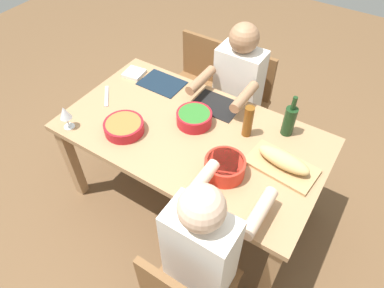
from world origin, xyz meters
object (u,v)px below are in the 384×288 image
Objects in this scene: chair_near_right at (196,79)px; napkin_stack at (134,73)px; wine_glass at (65,114)px; wine_bottle at (289,120)px; bread_loaf at (284,160)px; cutting_board at (282,166)px; serving_bowl_salad at (225,166)px; beer_bottle at (248,121)px; dining_table at (192,141)px; serving_bowl_fruit at (124,126)px; serving_bowl_greens at (194,117)px; chair_near_center at (244,98)px; diner_near_center at (236,88)px; diner_far_left at (205,246)px.

napkin_stack is at bearing 63.92° from chair_near_right.
wine_bottle is at bearing -149.49° from wine_glass.
bread_loaf is 1.34m from napkin_stack.
cutting_board is (-1.06, 0.76, 0.27)m from chair_near_right.
serving_bowl_salad is 0.73× the size of bread_loaf.
beer_bottle is at bearing 140.95° from chair_near_right.
dining_table is 5.85× the size of wine_bottle.
serving_bowl_fruit is 0.62m from napkin_stack.
serving_bowl_greens is 0.71m from napkin_stack.
bread_loaf is at bearing -161.71° from wine_glass.
cutting_board is at bearing -164.81° from serving_bowl_fruit.
wine_glass is at bearing 18.29° from bread_loaf.
cutting_board is at bearing -139.80° from serving_bowl_salad.
napkin_stack is at bearing -10.91° from bread_loaf.
chair_near_right is (0.47, 0.00, 0.00)m from chair_near_center.
chair_near_right is at bearing -116.08° from napkin_stack.
bread_loaf is (-0.97, -0.26, 0.02)m from serving_bowl_fruit.
serving_bowl_salad is at bearing 155.75° from napkin_stack.
diner_near_center is 1.23m from wine_glass.
cutting_board is (-0.60, 0.76, 0.27)m from chair_near_center.
chair_near_center reaches higher than serving_bowl_salad.
beer_bottle is at bearing -24.32° from bread_loaf.
diner_near_center reaches higher than cutting_board.
wine_bottle is at bearing -72.84° from cutting_board.
wine_glass is (0.66, 0.47, 0.07)m from serving_bowl_greens.
beer_bottle reaches higher than serving_bowl_greens.
serving_bowl_greens is at bearing -137.61° from serving_bowl_fruit.
serving_bowl_salad is at bearing 113.01° from diner_near_center.
chair_near_right is (0.47, -0.79, -0.17)m from dining_table.
dining_table is 7.32× the size of serving_bowl_greens.
chair_near_center reaches higher than napkin_stack.
beer_bottle is at bearing -164.78° from serving_bowl_greens.
chair_near_right is 2.93× the size of wine_bottle.
dining_table is at bearing 90.00° from chair_near_center.
chair_near_center is 1.00m from cutting_board.
serving_bowl_greens is at bearing -35.34° from serving_bowl_salad.
diner_near_center is 3.00× the size of cutting_board.
wine_bottle is at bearing -147.78° from dining_table.
beer_bottle is (0.17, -0.78, 0.15)m from diner_far_left.
wine_bottle is 1.75× the size of wine_glass.
bread_loaf is 1.93× the size of wine_glass.
wine_glass reaches higher than chair_near_center.
chair_near_right is 3.67× the size of serving_bowl_greens.
wine_bottle is at bearing -178.54° from napkin_stack.
cutting_board is 1.25× the size of bread_loaf.
wine_glass is (0.33, 0.17, 0.08)m from serving_bowl_fruit.
napkin_stack is (1.18, -0.90, 0.05)m from diner_far_left.
cutting_board is 2.41× the size of wine_glass.
beer_bottle is at bearing -150.12° from dining_table.
serving_bowl_greens is 0.60m from wine_bottle.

